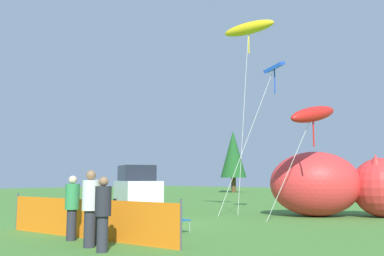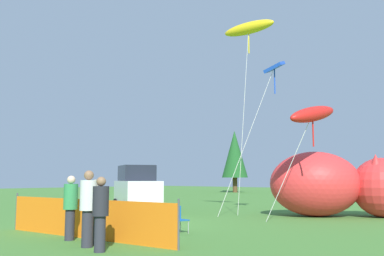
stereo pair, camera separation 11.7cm
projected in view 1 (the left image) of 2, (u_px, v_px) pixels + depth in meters
The scene contains 13 objects.
ground_plane at pixel (126, 225), 15.87m from camera, with size 120.00×120.00×0.00m, color #477F33.
parked_car at pixel (137, 190), 21.33m from camera, with size 4.22×3.34×2.36m.
folding_chair at pixel (179, 217), 13.48m from camera, with size 0.54×0.54×0.83m.
inflatable_cat at pixel (336, 186), 19.27m from camera, with size 6.20×5.29×2.92m.
safety_fence at pixel (85, 219), 12.31m from camera, with size 6.99×0.72×1.22m.
spectator_in_white_shirt at pixel (72, 205), 11.93m from camera, with size 0.39×0.39×1.79m.
spectator_in_blue_shirt at pixel (103, 211), 10.04m from camera, with size 0.38×0.38×1.75m.
spectator_in_green_shirt at pixel (90, 205), 10.75m from camera, with size 0.42×0.42×1.91m.
spectator_in_black_shirt at pixel (97, 209), 11.14m from camera, with size 0.37×0.37×1.68m.
kite_red_lizard at pixel (313, 114), 17.09m from camera, with size 2.29×2.65×4.89m.
kite_yellow_hero at pixel (249, 29), 21.46m from camera, with size 2.84×1.29×9.54m.
kite_blue_box at pixel (274, 70), 20.58m from camera, with size 2.24×2.88×7.39m.
horizon_tree_west at pixel (233, 154), 52.81m from camera, with size 3.19×3.19×7.60m.
Camera 1 is at (12.61, -10.43, 1.71)m, focal length 40.00 mm.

